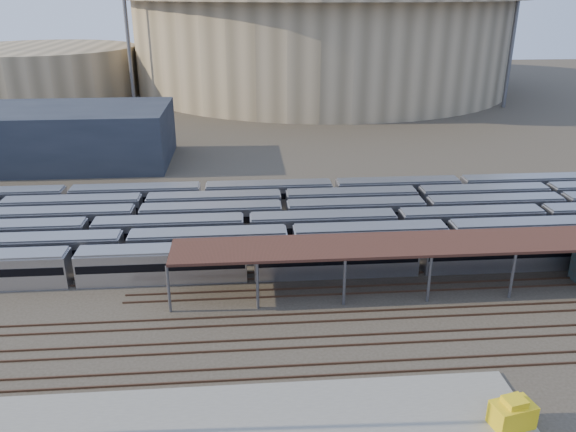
# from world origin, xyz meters

# --- Properties ---
(ground) EXTENTS (420.00, 420.00, 0.00)m
(ground) POSITION_xyz_m (0.00, 0.00, 0.00)
(ground) COLOR #383026
(ground) RESTS_ON ground
(apron) EXTENTS (50.00, 9.00, 0.20)m
(apron) POSITION_xyz_m (-5.00, -15.00, 0.10)
(apron) COLOR gray
(apron) RESTS_ON ground
(subway_trains) EXTENTS (123.17, 23.90, 3.60)m
(subway_trains) POSITION_xyz_m (1.24, 18.50, 1.80)
(subway_trains) COLOR #BCBCC1
(subway_trains) RESTS_ON ground
(inspection_shed) EXTENTS (60.30, 6.00, 5.30)m
(inspection_shed) POSITION_xyz_m (22.00, 4.00, 4.98)
(inspection_shed) COLOR #5A5A5F
(inspection_shed) RESTS_ON ground
(empty_tracks) EXTENTS (170.00, 9.62, 0.18)m
(empty_tracks) POSITION_xyz_m (0.00, -5.00, 0.09)
(empty_tracks) COLOR #4C3323
(empty_tracks) RESTS_ON ground
(stadium) EXTENTS (124.00, 124.00, 32.50)m
(stadium) POSITION_xyz_m (25.00, 140.00, 16.47)
(stadium) COLOR tan
(stadium) RESTS_ON ground
(secondary_arena) EXTENTS (56.00, 56.00, 14.00)m
(secondary_arena) POSITION_xyz_m (-60.00, 130.00, 7.00)
(secondary_arena) COLOR tan
(secondary_arena) RESTS_ON ground
(service_building) EXTENTS (42.00, 20.00, 10.00)m
(service_building) POSITION_xyz_m (-35.00, 55.00, 5.00)
(service_building) COLOR #1E232D
(service_building) RESTS_ON ground
(floodlight_0) EXTENTS (4.00, 1.00, 38.40)m
(floodlight_0) POSITION_xyz_m (-30.00, 110.00, 20.65)
(floodlight_0) COLOR #5A5A5F
(floodlight_0) RESTS_ON ground
(floodlight_2) EXTENTS (4.00, 1.00, 38.40)m
(floodlight_2) POSITION_xyz_m (70.00, 100.00, 20.65)
(floodlight_2) COLOR #5A5A5F
(floodlight_2) RESTS_ON ground
(floodlight_3) EXTENTS (4.00, 1.00, 38.40)m
(floodlight_3) POSITION_xyz_m (-10.00, 160.00, 20.65)
(floodlight_3) COLOR #5A5A5F
(floodlight_3) RESTS_ON ground
(yellow_equipment) EXTENTS (3.28, 2.43, 1.85)m
(yellow_equipment) POSITION_xyz_m (18.21, -16.50, 1.12)
(yellow_equipment) COLOR yellow
(yellow_equipment) RESTS_ON apron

